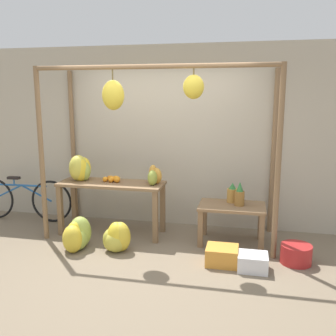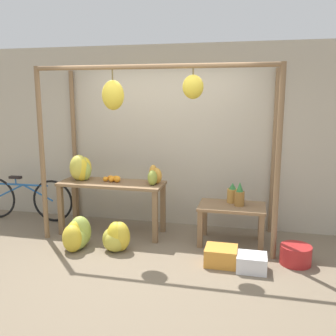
{
  "view_description": "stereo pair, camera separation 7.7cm",
  "coord_description": "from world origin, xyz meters",
  "px_view_note": "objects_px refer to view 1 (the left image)",
  "views": [
    {
      "loc": [
        1.22,
        -4.23,
        2.04
      ],
      "look_at": [
        0.13,
        0.82,
        1.04
      ],
      "focal_mm": 40.0,
      "sensor_mm": 36.0,
      "label": 1
    },
    {
      "loc": [
        1.3,
        -4.22,
        2.04
      ],
      "look_at": [
        0.13,
        0.82,
        1.04
      ],
      "focal_mm": 40.0,
      "sensor_mm": 36.0,
      "label": 2
    }
  ],
  "objects_px": {
    "fruit_crate_white": "(222,255)",
    "papaya_pile": "(154,176)",
    "orange_pile": "(113,179)",
    "parked_bicycle": "(22,199)",
    "blue_bucket": "(296,254)",
    "pineapple_cluster": "(236,195)",
    "banana_pile_on_table": "(81,169)",
    "banana_pile_ground_left": "(76,236)",
    "fruit_crate_purple": "(253,262)",
    "banana_pile_ground_right": "(117,238)"
  },
  "relations": [
    {
      "from": "fruit_crate_white",
      "to": "papaya_pile",
      "type": "relative_size",
      "value": 1.05
    },
    {
      "from": "fruit_crate_white",
      "to": "papaya_pile",
      "type": "bearing_deg",
      "value": 143.81
    },
    {
      "from": "parked_bicycle",
      "to": "banana_pile_on_table",
      "type": "bearing_deg",
      "value": -10.47
    },
    {
      "from": "orange_pile",
      "to": "banana_pile_on_table",
      "type": "bearing_deg",
      "value": 179.95
    },
    {
      "from": "banana_pile_ground_left",
      "to": "orange_pile",
      "type": "bearing_deg",
      "value": 68.44
    },
    {
      "from": "banana_pile_on_table",
      "to": "banana_pile_ground_left",
      "type": "relative_size",
      "value": 0.7
    },
    {
      "from": "blue_bucket",
      "to": "fruit_crate_purple",
      "type": "xyz_separation_m",
      "value": [
        -0.52,
        -0.3,
        -0.02
      ]
    },
    {
      "from": "orange_pile",
      "to": "papaya_pile",
      "type": "bearing_deg",
      "value": 1.76
    },
    {
      "from": "banana_pile_ground_right",
      "to": "blue_bucket",
      "type": "distance_m",
      "value": 2.29
    },
    {
      "from": "blue_bucket",
      "to": "papaya_pile",
      "type": "height_order",
      "value": "papaya_pile"
    },
    {
      "from": "pineapple_cluster",
      "to": "banana_pile_ground_right",
      "type": "distance_m",
      "value": 1.74
    },
    {
      "from": "banana_pile_on_table",
      "to": "parked_bicycle",
      "type": "relative_size",
      "value": 0.23
    },
    {
      "from": "banana_pile_on_table",
      "to": "orange_pile",
      "type": "bearing_deg",
      "value": -0.05
    },
    {
      "from": "banana_pile_ground_right",
      "to": "fruit_crate_purple",
      "type": "distance_m",
      "value": 1.77
    },
    {
      "from": "banana_pile_on_table",
      "to": "fruit_crate_purple",
      "type": "height_order",
      "value": "banana_pile_on_table"
    },
    {
      "from": "banana_pile_on_table",
      "to": "pineapple_cluster",
      "type": "bearing_deg",
      "value": 0.74
    },
    {
      "from": "banana_pile_ground_right",
      "to": "papaya_pile",
      "type": "xyz_separation_m",
      "value": [
        0.34,
        0.68,
        0.72
      ]
    },
    {
      "from": "pineapple_cluster",
      "to": "papaya_pile",
      "type": "bearing_deg",
      "value": -179.46
    },
    {
      "from": "orange_pile",
      "to": "fruit_crate_white",
      "type": "distance_m",
      "value": 1.97
    },
    {
      "from": "banana_pile_on_table",
      "to": "parked_bicycle",
      "type": "bearing_deg",
      "value": 169.53
    },
    {
      "from": "blue_bucket",
      "to": "fruit_crate_purple",
      "type": "height_order",
      "value": "blue_bucket"
    },
    {
      "from": "banana_pile_on_table",
      "to": "fruit_crate_purple",
      "type": "distance_m",
      "value": 2.81
    },
    {
      "from": "fruit_crate_purple",
      "to": "fruit_crate_white",
      "type": "bearing_deg",
      "value": 166.88
    },
    {
      "from": "banana_pile_ground_left",
      "to": "papaya_pile",
      "type": "height_order",
      "value": "papaya_pile"
    },
    {
      "from": "banana_pile_on_table",
      "to": "banana_pile_ground_left",
      "type": "height_order",
      "value": "banana_pile_on_table"
    },
    {
      "from": "pineapple_cluster",
      "to": "banana_pile_on_table",
      "type": "bearing_deg",
      "value": -179.26
    },
    {
      "from": "papaya_pile",
      "to": "banana_pile_ground_right",
      "type": "bearing_deg",
      "value": -116.76
    },
    {
      "from": "papaya_pile",
      "to": "banana_pile_ground_left",
      "type": "bearing_deg",
      "value": -140.9
    },
    {
      "from": "orange_pile",
      "to": "papaya_pile",
      "type": "distance_m",
      "value": 0.62
    },
    {
      "from": "banana_pile_ground_left",
      "to": "blue_bucket",
      "type": "xyz_separation_m",
      "value": [
        2.84,
        0.18,
        -0.06
      ]
    },
    {
      "from": "blue_bucket",
      "to": "fruit_crate_purple",
      "type": "bearing_deg",
      "value": -149.9
    },
    {
      "from": "orange_pile",
      "to": "banana_pile_ground_left",
      "type": "xyz_separation_m",
      "value": [
        -0.28,
        -0.71,
        -0.65
      ]
    },
    {
      "from": "pineapple_cluster",
      "to": "banana_pile_ground_left",
      "type": "relative_size",
      "value": 0.6
    },
    {
      "from": "parked_bicycle",
      "to": "papaya_pile",
      "type": "bearing_deg",
      "value": -4.92
    },
    {
      "from": "orange_pile",
      "to": "parked_bicycle",
      "type": "distance_m",
      "value": 1.75
    },
    {
      "from": "banana_pile_ground_right",
      "to": "blue_bucket",
      "type": "xyz_separation_m",
      "value": [
        2.29,
        0.13,
        -0.07
      ]
    },
    {
      "from": "banana_pile_ground_right",
      "to": "fruit_crate_purple",
      "type": "xyz_separation_m",
      "value": [
        1.76,
        -0.18,
        -0.08
      ]
    },
    {
      "from": "orange_pile",
      "to": "blue_bucket",
      "type": "xyz_separation_m",
      "value": [
        2.56,
        -0.53,
        -0.71
      ]
    },
    {
      "from": "banana_pile_ground_right",
      "to": "parked_bicycle",
      "type": "height_order",
      "value": "parked_bicycle"
    },
    {
      "from": "banana_pile_ground_right",
      "to": "fruit_crate_white",
      "type": "bearing_deg",
      "value": -3.69
    },
    {
      "from": "fruit_crate_purple",
      "to": "orange_pile",
      "type": "bearing_deg",
      "value": 157.71
    },
    {
      "from": "fruit_crate_white",
      "to": "papaya_pile",
      "type": "distance_m",
      "value": 1.52
    },
    {
      "from": "banana_pile_ground_left",
      "to": "papaya_pile",
      "type": "bearing_deg",
      "value": 39.1
    },
    {
      "from": "banana_pile_ground_right",
      "to": "papaya_pile",
      "type": "height_order",
      "value": "papaya_pile"
    },
    {
      "from": "banana_pile_ground_right",
      "to": "parked_bicycle",
      "type": "xyz_separation_m",
      "value": [
        -1.95,
        0.88,
        0.18
      ]
    },
    {
      "from": "banana_pile_ground_right",
      "to": "parked_bicycle",
      "type": "bearing_deg",
      "value": 155.83
    },
    {
      "from": "orange_pile",
      "to": "banana_pile_ground_right",
      "type": "xyz_separation_m",
      "value": [
        0.28,
        -0.66,
        -0.65
      ]
    },
    {
      "from": "parked_bicycle",
      "to": "fruit_crate_purple",
      "type": "distance_m",
      "value": 3.87
    },
    {
      "from": "banana_pile_ground_right",
      "to": "fruit_crate_purple",
      "type": "height_order",
      "value": "banana_pile_ground_right"
    },
    {
      "from": "banana_pile_ground_left",
      "to": "parked_bicycle",
      "type": "distance_m",
      "value": 1.69
    }
  ]
}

